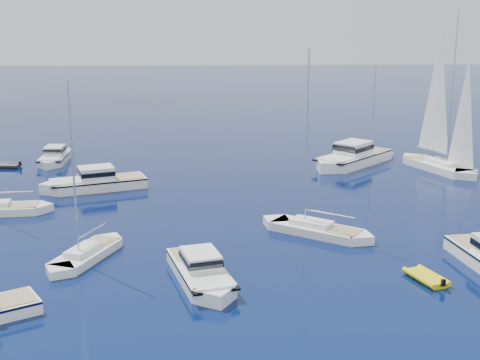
{
  "coord_description": "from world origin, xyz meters",
  "views": [
    {
      "loc": [
        -6.01,
        -34.87,
        16.89
      ],
      "look_at": [
        -3.7,
        23.08,
        2.2
      ],
      "focal_mm": 48.32,
      "sensor_mm": 36.0,
      "label": 1
    }
  ],
  "objects": [
    {
      "name": "sailboat_mid_r",
      "position": [
        2.03,
        13.95,
        0.0
      ],
      "size": [
        10.01,
        8.22,
        15.25
      ],
      "primitive_type": null,
      "rotation": [
        0.0,
        0.0,
        0.95
      ],
      "color": "white",
      "rests_on": "ground"
    },
    {
      "name": "motor_cruiser_near",
      "position": [
        -6.96,
        4.74,
        0.0
      ],
      "size": [
        5.45,
        10.14,
        2.55
      ],
      "primitive_type": null,
      "rotation": [
        0.0,
        0.0,
        3.41
      ],
      "color": "white",
      "rests_on": "ground"
    },
    {
      "name": "motor_cruiser_centre",
      "position": [
        -18.17,
        28.52,
        0.0
      ],
      "size": [
        11.78,
        7.11,
        2.96
      ],
      "primitive_type": null,
      "rotation": [
        0.0,
        0.0,
        1.92
      ],
      "color": "silver",
      "rests_on": "ground"
    },
    {
      "name": "tender_grey_far",
      "position": [
        -30.24,
        38.68,
        0.0
      ],
      "size": [
        3.75,
        2.33,
        0.95
      ],
      "primitive_type": null,
      "rotation": [
        0.0,
        0.0,
        1.46
      ],
      "color": "black",
      "rests_on": "ground"
    },
    {
      "name": "ground",
      "position": [
        0.0,
        0.0,
        0.0
      ],
      "size": [
        400.0,
        400.0,
        0.0
      ],
      "primitive_type": "plane",
      "color": "#071C4A",
      "rests_on": "ground"
    },
    {
      "name": "sailboat_fore",
      "position": [
        -15.34,
        9.16,
        0.0
      ],
      "size": [
        5.52,
        9.33,
        13.37
      ],
      "primitive_type": null,
      "rotation": [
        0.0,
        0.0,
        2.77
      ],
      "color": "white",
      "rests_on": "ground"
    },
    {
      "name": "sailboat_sails_r",
      "position": [
        19.36,
        35.58,
        0.0
      ],
      "size": [
        7.69,
        12.71,
        18.25
      ],
      "primitive_type": null,
      "rotation": [
        0.0,
        0.0,
        3.53
      ],
      "color": "white",
      "rests_on": "ground"
    },
    {
      "name": "sailboat_centre",
      "position": [
        12.47,
        41.93,
        0.0
      ],
      "size": [
        8.31,
        4.02,
        11.82
      ],
      "primitive_type": null,
      "rotation": [
        0.0,
        0.0,
        4.96
      ],
      "color": "silver",
      "rests_on": "ground"
    },
    {
      "name": "motor_cruiser_horizon",
      "position": [
        -25.16,
        41.43,
        0.0
      ],
      "size": [
        3.03,
        9.38,
        2.45
      ],
      "primitive_type": null,
      "rotation": [
        0.0,
        0.0,
        3.16
      ],
      "color": "silver",
      "rests_on": "ground"
    },
    {
      "name": "tender_yellow",
      "position": [
        7.85,
        4.25,
        0.0
      ],
      "size": [
        2.89,
        3.8,
        0.95
      ],
      "primitive_type": null,
      "rotation": [
        0.0,
        0.0,
        0.34
      ],
      "color": "yellow",
      "rests_on": "ground"
    },
    {
      "name": "motor_cruiser_distant",
      "position": [
        10.03,
        38.52,
        0.0
      ],
      "size": [
        12.13,
        12.41,
        3.49
      ],
      "primitive_type": null,
      "rotation": [
        0.0,
        0.0,
        2.38
      ],
      "color": "white",
      "rests_on": "ground"
    }
  ]
}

